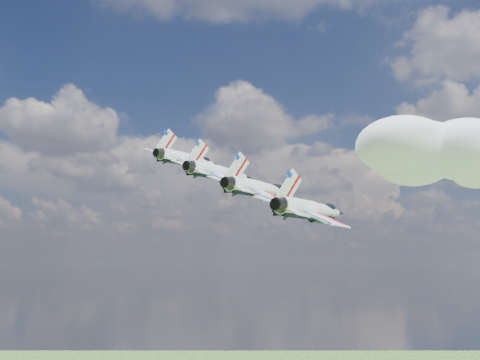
% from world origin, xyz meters
% --- Properties ---
extents(cloud_far, '(59.28, 46.58, 23.29)m').
position_xyz_m(cloud_far, '(39.04, 196.17, 185.65)').
color(cloud_far, white).
extents(jet_0, '(17.17, 19.27, 8.37)m').
position_xyz_m(jet_0, '(-12.88, 34.07, 159.47)').
color(jet_0, white).
extents(jet_1, '(17.17, 19.27, 8.37)m').
position_xyz_m(jet_1, '(-5.26, 26.03, 155.84)').
color(jet_1, white).
extents(jet_2, '(17.17, 19.27, 8.37)m').
position_xyz_m(jet_2, '(2.36, 17.99, 152.21)').
color(jet_2, silver).
extents(jet_3, '(17.17, 19.27, 8.37)m').
position_xyz_m(jet_3, '(9.98, 9.95, 148.59)').
color(jet_3, white).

